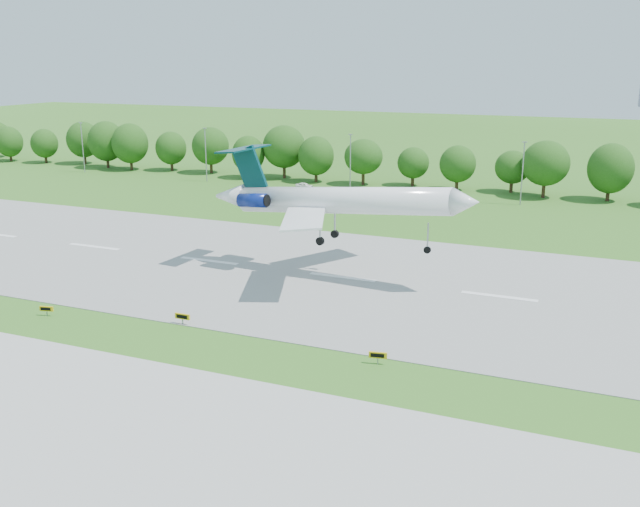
{
  "coord_description": "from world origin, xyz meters",
  "views": [
    {
      "loc": [
        31.14,
        -57.5,
        27.71
      ],
      "look_at": [
        -0.26,
        18.0,
        5.03
      ],
      "focal_mm": 40.0,
      "sensor_mm": 36.0,
      "label": 1
    }
  ],
  "objects": [
    {
      "name": "service_vehicle_b",
      "position": [
        -30.64,
        82.2,
        0.66
      ],
      "size": [
        3.87,
        1.6,
        1.31
      ],
      "primitive_type": "imported",
      "rotation": [
        0.0,
        0.0,
        1.58
      ],
      "color": "white",
      "rests_on": "ground"
    },
    {
      "name": "service_vehicle_a",
      "position": [
        -23.95,
        74.97,
        0.67
      ],
      "size": [
        4.28,
        2.99,
        1.34
      ],
      "primitive_type": "imported",
      "rotation": [
        0.0,
        0.0,
        1.14
      ],
      "color": "white",
      "rests_on": "ground"
    },
    {
      "name": "runway",
      "position": [
        0.0,
        25.0,
        0.04
      ],
      "size": [
        400.0,
        45.0,
        0.08
      ],
      "primitive_type": "cube",
      "color": "gray",
      "rests_on": "ground"
    },
    {
      "name": "taxi_sign_left",
      "position": [
        -25.19,
        -0.73,
        0.82
      ],
      "size": [
        1.59,
        0.53,
        1.11
      ],
      "rotation": [
        0.0,
        0.0,
        0.23
      ],
      "color": "gray",
      "rests_on": "ground"
    },
    {
      "name": "taxiway",
      "position": [
        0.0,
        -18.0,
        0.04
      ],
      "size": [
        400.0,
        23.0,
        0.08
      ],
      "primitive_type": "cube",
      "color": "#ADADA8",
      "rests_on": "ground"
    },
    {
      "name": "taxi_sign_centre",
      "position": [
        -9.84,
        2.77,
        0.92
      ],
      "size": [
        1.77,
        0.24,
        1.24
      ],
      "rotation": [
        0.0,
        0.0,
        0.0
      ],
      "color": "gray",
      "rests_on": "ground"
    },
    {
      "name": "taxi_sign_right",
      "position": [
        12.6,
        1.12,
        0.89
      ],
      "size": [
        1.72,
        0.5,
        1.2
      ],
      "rotation": [
        0.0,
        0.0,
        0.18
      ],
      "color": "gray",
      "rests_on": "ground"
    },
    {
      "name": "tree_line",
      "position": [
        0.0,
        92.0,
        6.19
      ],
      "size": [
        288.4,
        8.4,
        10.4
      ],
      "color": "#382314",
      "rests_on": "ground"
    },
    {
      "name": "airliner",
      "position": [
        -2.07,
        25.15,
        10.2
      ],
      "size": [
        36.98,
        26.77,
        11.82
      ],
      "rotation": [
        0.0,
        -0.08,
        -0.08
      ],
      "color": "white",
      "rests_on": "ground"
    },
    {
      "name": "ground",
      "position": [
        0.0,
        0.0,
        0.0
      ],
      "size": [
        600.0,
        600.0,
        0.0
      ],
      "primitive_type": "plane",
      "color": "#305D18",
      "rests_on": "ground"
    },
    {
      "name": "light_poles",
      "position": [
        -2.5,
        82.0,
        6.34
      ],
      "size": [
        175.9,
        0.25,
        12.19
      ],
      "color": "gray",
      "rests_on": "ground"
    }
  ]
}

